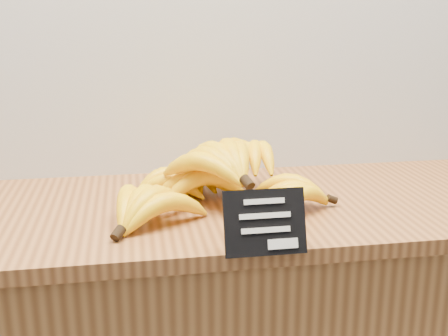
% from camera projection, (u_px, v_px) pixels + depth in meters
% --- Properties ---
extents(counter_top, '(1.41, 0.54, 0.03)m').
position_uv_depth(counter_top, '(220.00, 209.00, 1.21)').
color(counter_top, '#985E2F').
rests_on(counter_top, counter).
extents(chalkboard_sign, '(0.14, 0.04, 0.11)m').
position_uv_depth(chalkboard_sign, '(265.00, 222.00, 0.94)').
color(chalkboard_sign, black).
rests_on(chalkboard_sign, counter_top).
extents(banana_pile, '(0.52, 0.36, 0.13)m').
position_uv_depth(banana_pile, '(204.00, 180.00, 1.19)').
color(banana_pile, yellow).
rests_on(banana_pile, counter_top).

